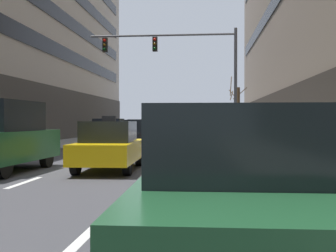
{
  "coord_description": "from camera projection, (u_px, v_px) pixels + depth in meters",
  "views": [
    {
      "loc": [
        3.14,
        -13.2,
        1.59
      ],
      "look_at": [
        -0.15,
        23.22,
        1.14
      ],
      "focal_mm": 43.93,
      "sensor_mm": 36.0,
      "label": 1
    }
  ],
  "objects": [
    {
      "name": "car_parked_1",
      "position": [
        217.0,
        151.0,
        10.57
      ],
      "size": [
        1.95,
        4.51,
        1.68
      ],
      "color": "black",
      "rests_on": "ground"
    },
    {
      "name": "lane_stripe_l1_s10",
      "position": [
        163.0,
        135.0,
        45.45
      ],
      "size": [
        0.16,
        2.0,
        0.01
      ],
      "primitive_type": "cube",
      "color": "silver",
      "rests_on": "ground"
    },
    {
      "name": "lane_stripe_l1_s4",
      "position": [
        82.0,
        163.0,
        15.57
      ],
      "size": [
        0.16,
        2.0,
        0.01
      ],
      "primitive_type": "cube",
      "color": "silver",
      "rests_on": "ground"
    },
    {
      "name": "lane_stripe_l1_s3",
      "position": [
        25.0,
        182.0,
        10.59
      ],
      "size": [
        0.16,
        2.0,
        0.01
      ],
      "primitive_type": "cube",
      "color": "silver",
      "rests_on": "ground"
    },
    {
      "name": "lane_stripe_l2_s8",
      "position": [
        186.0,
        139.0,
        35.22
      ],
      "size": [
        0.16,
        2.0,
        0.01
      ],
      "primitive_type": "cube",
      "color": "silver",
      "rests_on": "ground"
    },
    {
      "name": "lane_stripe_l1_s8",
      "position": [
        151.0,
        139.0,
        35.49
      ],
      "size": [
        0.16,
        2.0,
        0.01
      ],
      "primitive_type": "cube",
      "color": "silver",
      "rests_on": "ground"
    },
    {
      "name": "lane_stripe_l2_s7",
      "position": [
        183.0,
        142.0,
        30.24
      ],
      "size": [
        0.16,
        2.0,
        0.01
      ],
      "primitive_type": "cube",
      "color": "silver",
      "rests_on": "ground"
    },
    {
      "name": "car_parked_2",
      "position": [
        213.0,
        140.0,
        16.56
      ],
      "size": [
        1.92,
        4.45,
        1.66
      ],
      "color": "black",
      "rests_on": "ground"
    },
    {
      "name": "lane_stripe_l2_s9",
      "position": [
        188.0,
        137.0,
        40.2
      ],
      "size": [
        0.16,
        2.0,
        0.01
      ],
      "primitive_type": "cube",
      "color": "silver",
      "rests_on": "ground"
    },
    {
      "name": "lane_stripe_l2_s4",
      "position": [
        161.0,
        163.0,
        15.3
      ],
      "size": [
        0.16,
        2.0,
        0.01
      ],
      "primitive_type": "cube",
      "color": "silver",
      "rests_on": "ground"
    },
    {
      "name": "pedestrian_0",
      "position": [
        250.0,
        128.0,
        29.43
      ],
      "size": [
        0.3,
        0.5,
        1.69
      ],
      "color": "black",
      "rests_on": "sidewalk_right"
    },
    {
      "name": "lane_stripe_l2_s3",
      "position": [
        140.0,
        184.0,
        10.32
      ],
      "size": [
        0.16,
        2.0,
        0.01
      ],
      "primitive_type": "cube",
      "color": "silver",
      "rests_on": "ground"
    },
    {
      "name": "car_parked_0",
      "position": [
        234.0,
        189.0,
        4.42
      ],
      "size": [
        2.0,
        4.66,
        1.74
      ],
      "color": "black",
      "rests_on": "ground"
    },
    {
      "name": "taxi_driving_0",
      "position": [
        173.0,
        127.0,
        39.85
      ],
      "size": [
        1.82,
        4.34,
        2.28
      ],
      "color": "black",
      "rests_on": "ground"
    },
    {
      "name": "car_driving_1",
      "position": [
        109.0,
        132.0,
        26.68
      ],
      "size": [
        2.08,
        4.7,
        1.74
      ],
      "color": "black",
      "rests_on": "ground"
    },
    {
      "name": "lane_stripe_l2_s10",
      "position": [
        190.0,
        135.0,
        45.18
      ],
      "size": [
        0.16,
        2.0,
        0.01
      ],
      "primitive_type": "cube",
      "color": "silver",
      "rests_on": "ground"
    },
    {
      "name": "lane_stripe_l2_s2",
      "position": [
        78.0,
        243.0,
        5.34
      ],
      "size": [
        0.16,
        2.0,
        0.01
      ],
      "primitive_type": "cube",
      "color": "silver",
      "rests_on": "ground"
    },
    {
      "name": "street_tree_0",
      "position": [
        238.0,
        111.0,
        34.95
      ],
      "size": [
        1.57,
        1.57,
        5.32
      ],
      "color": "#4C3823",
      "rests_on": "sidewalk_right"
    },
    {
      "name": "taxi_driving_5",
      "position": [
        110.0,
        146.0,
        13.21
      ],
      "size": [
        1.89,
        4.26,
        1.75
      ],
      "color": "black",
      "rests_on": "ground"
    },
    {
      "name": "lane_stripe_l2_s6",
      "position": [
        178.0,
        147.0,
        25.26
      ],
      "size": [
        0.16,
        2.0,
        0.01
      ],
      "primitive_type": "cube",
      "color": "silver",
      "rests_on": "ground"
    },
    {
      "name": "traffic_signal_0",
      "position": [
        186.0,
        61.0,
        24.03
      ],
      "size": [
        8.65,
        0.35,
        6.84
      ],
      "color": "#4C4C51",
      "rests_on": "sidewalk_right"
    },
    {
      "name": "lane_stripe_l2_s5",
      "position": [
        172.0,
        153.0,
        20.28
      ],
      "size": [
        0.16,
        2.0,
        0.01
      ],
      "primitive_type": "cube",
      "color": "silver",
      "rests_on": "ground"
    },
    {
      "name": "lane_stripe_l1_s6",
      "position": [
        130.0,
        146.0,
        25.53
      ],
      "size": [
        0.16,
        2.0,
        0.01
      ],
      "primitive_type": "cube",
      "color": "silver",
      "rests_on": "ground"
    },
    {
      "name": "lane_stripe_l1_s5",
      "position": [
        112.0,
        153.0,
        20.55
      ],
      "size": [
        0.16,
        2.0,
        0.01
      ],
      "primitive_type": "cube",
      "color": "silver",
      "rests_on": "ground"
    },
    {
      "name": "lane_stripe_l1_s9",
      "position": [
        158.0,
        137.0,
        40.47
      ],
      "size": [
        0.16,
        2.0,
        0.01
      ],
      "primitive_type": "cube",
      "color": "silver",
      "rests_on": "ground"
    },
    {
      "name": "car_driving_2",
      "position": [
        164.0,
        131.0,
        30.27
      ],
      "size": [
        2.11,
        4.7,
        1.73
      ],
      "color": "black",
      "rests_on": "ground"
    },
    {
      "name": "sidewalk_right",
      "position": [
        307.0,
        169.0,
        12.87
      ],
      "size": [
        3.64,
        80.0,
        0.14
      ],
      "primitive_type": "cube",
      "color": "gray",
      "rests_on": "ground"
    },
    {
      "name": "car_driving_4",
      "position": [
        2.0,
        137.0,
        12.74
      ],
      "size": [
        2.1,
        4.66,
        2.22
      ],
      "color": "black",
      "rests_on": "ground"
    },
    {
      "name": "lane_stripe_l1_s7",
      "position": [
        142.0,
        142.0,
        30.51
      ],
      "size": [
        0.16,
        2.0,
        0.01
      ],
      "primitive_type": "cube",
      "color": "silver",
      "rests_on": "ground"
    },
    {
      "name": "ground_plane",
      "position": [
        109.0,
        169.0,
        13.44
      ],
      "size": [
        120.0,
        120.0,
        0.0
      ],
      "primitive_type": "plane",
      "color": "#424247"
    },
    {
      "name": "car_driving_3",
      "position": [
        146.0,
        135.0,
        22.65
      ],
      "size": [
        1.89,
        4.48,
        1.68
      ],
      "color": "black",
      "rests_on": "ground"
    },
    {
      "name": "car_driving_6",
      "position": [
        136.0,
        129.0,
        36.65
      ],
      "size": [
        2.08,
        4.6,
        1.7
      ],
      "color": "black",
      "rests_on": "ground"
    }
  ]
}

